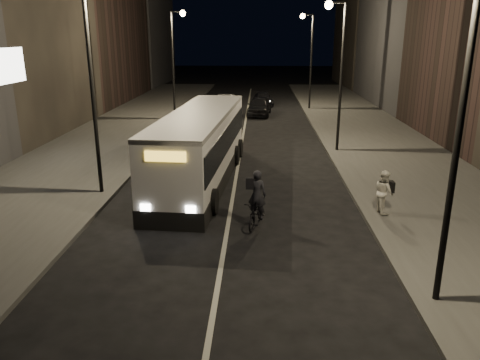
# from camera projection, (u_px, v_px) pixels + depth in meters

# --- Properties ---
(ground) EXTENTS (180.00, 180.00, 0.00)m
(ground) POSITION_uv_depth(u_px,v_px,m) (226.00, 236.00, 15.93)
(ground) COLOR black
(ground) RESTS_ON ground
(sidewalk_right) EXTENTS (7.00, 70.00, 0.16)m
(sidewalk_right) POSITION_uv_depth(u_px,v_px,m) (379.00, 144.00, 28.93)
(sidewalk_right) COLOR #3B3C39
(sidewalk_right) RESTS_ON ground
(sidewalk_left) EXTENTS (7.00, 70.00, 0.16)m
(sidewalk_left) POSITION_uv_depth(u_px,v_px,m) (108.00, 141.00, 29.59)
(sidewalk_left) COLOR #3B3C39
(sidewalk_left) RESTS_ON ground
(streetlight_right_near) EXTENTS (1.20, 0.44, 8.12)m
(streetlight_right_near) POSITION_uv_depth(u_px,v_px,m) (452.00, 91.00, 10.31)
(streetlight_right_near) COLOR black
(streetlight_right_near) RESTS_ON sidewalk_right
(streetlight_right_mid) EXTENTS (1.20, 0.44, 8.12)m
(streetlight_right_mid) POSITION_uv_depth(u_px,v_px,m) (338.00, 57.00, 25.57)
(streetlight_right_mid) COLOR black
(streetlight_right_mid) RESTS_ON sidewalk_right
(streetlight_right_far) EXTENTS (1.20, 0.44, 8.12)m
(streetlight_right_far) POSITION_uv_depth(u_px,v_px,m) (309.00, 49.00, 40.83)
(streetlight_right_far) COLOR black
(streetlight_right_far) RESTS_ON sidewalk_right
(streetlight_left_near) EXTENTS (1.20, 0.44, 8.12)m
(streetlight_left_near) POSITION_uv_depth(u_px,v_px,m) (97.00, 66.00, 18.36)
(streetlight_left_near) COLOR black
(streetlight_left_near) RESTS_ON sidewalk_left
(streetlight_left_far) EXTENTS (1.20, 0.44, 8.12)m
(streetlight_left_far) POSITION_uv_depth(u_px,v_px,m) (176.00, 51.00, 35.53)
(streetlight_left_far) COLOR black
(streetlight_left_far) RESTS_ON sidewalk_left
(city_bus) EXTENTS (3.47, 12.12, 3.23)m
(city_bus) POSITION_uv_depth(u_px,v_px,m) (201.00, 144.00, 21.45)
(city_bus) COLOR silver
(city_bus) RESTS_ON ground
(cyclist_on_bicycle) EXTENTS (1.09, 1.96, 2.14)m
(cyclist_on_bicycle) POSITION_uv_depth(u_px,v_px,m) (257.00, 208.00, 16.48)
(cyclist_on_bicycle) COLOR black
(cyclist_on_bicycle) RESTS_ON ground
(pedestrian_woman) EXTENTS (0.76, 0.90, 1.64)m
(pedestrian_woman) POSITION_uv_depth(u_px,v_px,m) (384.00, 192.00, 17.32)
(pedestrian_woman) COLOR beige
(pedestrian_woman) RESTS_ON sidewalk_right
(car_near) EXTENTS (2.24, 4.69, 1.55)m
(car_near) POSITION_uv_depth(u_px,v_px,m) (259.00, 106.00, 39.44)
(car_near) COLOR black
(car_near) RESTS_ON ground
(car_mid) EXTENTS (1.64, 4.13, 1.34)m
(car_mid) POSITION_uv_depth(u_px,v_px,m) (227.00, 101.00, 43.12)
(car_mid) COLOR #323234
(car_mid) RESTS_ON ground
(car_far) EXTENTS (2.13, 4.22, 1.17)m
(car_far) POSITION_uv_depth(u_px,v_px,m) (263.00, 99.00, 45.11)
(car_far) COLOR black
(car_far) RESTS_ON ground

